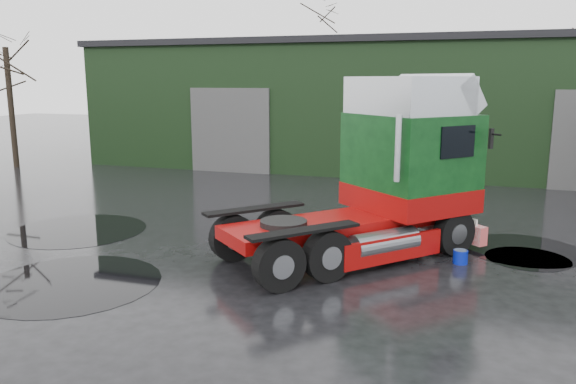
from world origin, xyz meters
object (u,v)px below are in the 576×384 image
object	(u,v)px
warehouse	(414,103)
tree_back_a	(317,74)
tree_left	(9,82)
hero_tractor	(347,169)
wash_bucket	(460,257)
tree_back_b	(554,89)

from	to	relation	value
warehouse	tree_back_a	bearing A→B (deg)	128.66
tree_left	tree_back_a	world-z (taller)	tree_back_a
hero_tractor	wash_bucket	size ratio (longest dim) A/B	20.64
warehouse	wash_bucket	bearing A→B (deg)	-80.56
hero_tractor	tree_back_a	xyz separation A→B (m)	(-8.04, 27.36, 2.49)
wash_bucket	tree_back_b	distance (m)	27.69
tree_back_a	tree_back_b	bearing A→B (deg)	0.00
tree_left	tree_back_a	distance (m)	21.10
tree_back_a	tree_back_b	size ratio (longest dim) A/B	1.27
warehouse	hero_tractor	size ratio (longest dim) A/B	4.45
warehouse	wash_bucket	distance (m)	17.46
wash_bucket	tree_left	xyz separation A→B (m)	(-21.82, 8.97, 4.08)
warehouse	wash_bucket	size ratio (longest dim) A/B	91.81
warehouse	tree_back_b	world-z (taller)	tree_back_b
hero_tractor	wash_bucket	world-z (taller)	hero_tractor
tree_back_a	tree_back_b	distance (m)	16.03
tree_left	tree_back_b	bearing A→B (deg)	33.69
tree_left	wash_bucket	bearing A→B (deg)	-22.34
tree_left	warehouse	bearing A→B (deg)	22.83
hero_tractor	tree_back_a	bearing A→B (deg)	148.79
tree_left	tree_back_b	distance (m)	32.45
warehouse	hero_tractor	bearing A→B (deg)	-89.86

